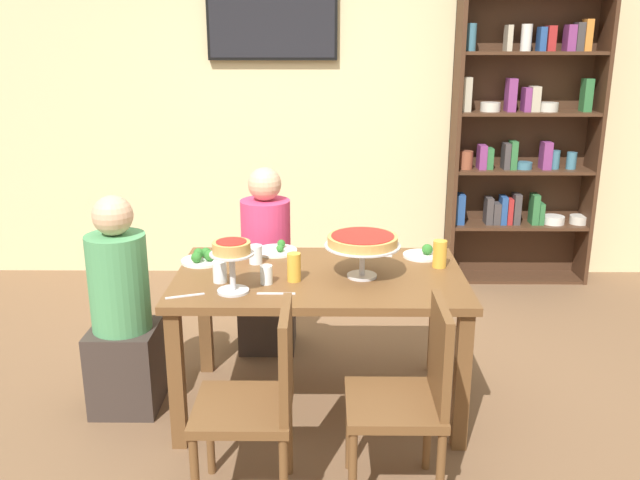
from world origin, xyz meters
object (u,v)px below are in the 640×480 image
deep_dish_pizza_stand (363,243)px  water_glass_clear_far (256,254)px  beer_glass_amber_short (440,254)px  cutlery_fork_near (376,255)px  bookshelf (522,140)px  cutlery_fork_far (276,294)px  salad_plate_near_diner (203,258)px  water_glass_clear_near (220,272)px  water_glass_clear_spare (266,275)px  dining_table (320,292)px  chair_near_right (411,392)px  diner_far_left (267,273)px  beer_glass_amber_tall (294,267)px  diner_head_west (122,321)px  chair_near_left (260,397)px  salad_plate_spare (423,253)px  personal_pizza_stand (232,254)px  cutlery_knife_near (185,296)px  television (272,19)px  salad_plate_far_diner (277,250)px

deep_dish_pizza_stand → water_glass_clear_far: size_ratio=3.79×
beer_glass_amber_short → cutlery_fork_near: bearing=148.6°
bookshelf → deep_dish_pizza_stand: bookshelf is taller
cutlery_fork_far → salad_plate_near_diner: bearing=132.7°
deep_dish_pizza_stand → water_glass_clear_near: deep_dish_pizza_stand is taller
salad_plate_near_diner → water_glass_clear_spare: bearing=-41.3°
dining_table → chair_near_right: 0.84m
diner_far_left → cutlery_fork_near: size_ratio=6.39×
water_glass_clear_far → cutlery_fork_far: size_ratio=0.55×
beer_glass_amber_tall → water_glass_clear_spare: size_ratio=1.53×
diner_head_west → deep_dish_pizza_stand: bearing=-0.7°
salad_plate_near_diner → cutlery_fork_far: salad_plate_near_diner is taller
chair_near_left → salad_plate_spare: 1.36m
chair_near_right → water_glass_clear_near: size_ratio=8.24×
salad_plate_spare → chair_near_right: bearing=-99.8°
bookshelf → beer_glass_amber_short: bookshelf is taller
deep_dish_pizza_stand → salad_plate_near_diner: 0.88m
chair_near_right → water_glass_clear_far: (-0.73, 0.90, 0.30)m
dining_table → deep_dish_pizza_stand: deep_dish_pizza_stand is taller
chair_near_right → deep_dish_pizza_stand: deep_dish_pizza_stand is taller
chair_near_right → water_glass_clear_spare: bearing=47.3°
beer_glass_amber_short → cutlery_fork_near: beer_glass_amber_short is taller
deep_dish_pizza_stand → beer_glass_amber_tall: size_ratio=2.65×
chair_near_right → water_glass_clear_far: bearing=38.9°
deep_dish_pizza_stand → personal_pizza_stand: bearing=-160.7°
diner_far_left → cutlery_fork_far: diner_far_left is taller
diner_far_left → cutlery_fork_far: bearing=7.7°
beer_glass_amber_tall → cutlery_knife_near: beer_glass_amber_tall is taller
television → deep_dish_pizza_stand: 2.48m
chair_near_right → cutlery_knife_near: bearing=67.4°
dining_table → water_glass_clear_spare: (-0.26, -0.14, 0.14)m
deep_dish_pizza_stand → personal_pizza_stand: size_ratio=1.50×
cutlery_fork_near → cutlery_fork_far: 0.78m
diner_head_west → diner_far_left: 1.01m
salad_plate_spare → beer_glass_amber_short: beer_glass_amber_short is taller
bookshelf → chair_near_left: bookshelf is taller
dining_table → diner_far_left: diner_far_left is taller
dining_table → beer_glass_amber_tall: (-0.13, -0.10, 0.17)m
water_glass_clear_near → cutlery_knife_near: (-0.13, -0.20, -0.05)m
dining_table → bookshelf: size_ratio=0.66×
diner_far_left → cutlery_fork_near: diner_far_left is taller
diner_far_left → water_glass_clear_near: 0.90m
beer_glass_amber_short → salad_plate_far_diner: bearing=164.2°
beer_glass_amber_tall → television: bearing=96.5°
diner_far_left → chair_near_right: (0.72, -1.45, -0.01)m
diner_head_west → cutlery_fork_near: 1.39m
salad_plate_far_diner → cutlery_knife_near: size_ratio=1.29×
bookshelf → television: bearing=177.2°
chair_near_left → salad_plate_far_diner: (-0.00, 1.13, 0.27)m
salad_plate_spare → beer_glass_amber_tall: bearing=-150.6°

